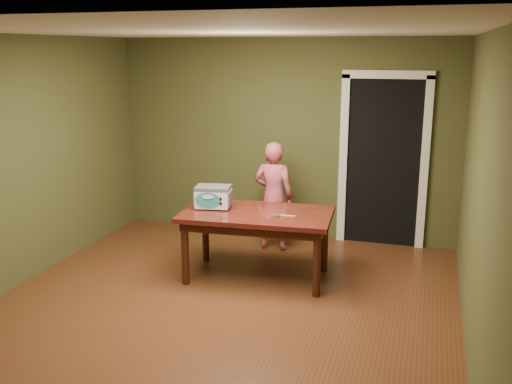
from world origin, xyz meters
TOP-DOWN VIEW (x-y plane):
  - floor at (0.00, 0.00)m, footprint 5.00×5.00m
  - room_shell at (0.00, 0.00)m, footprint 4.52×5.02m
  - doorway at (1.30, 2.78)m, footprint 1.10×0.66m
  - dining_table at (0.12, 0.92)m, footprint 1.66×1.01m
  - toy_oven at (-0.39, 0.94)m, footprint 0.43×0.33m
  - baking_pan at (0.35, 0.81)m, footprint 0.10×0.10m
  - spatula at (0.46, 0.87)m, footprint 0.18×0.03m
  - child at (0.04, 1.88)m, footprint 0.50×0.33m

SIDE VIEW (x-z plane):
  - floor at x=0.00m, z-range 0.00..0.00m
  - dining_table at x=0.12m, z-range 0.28..1.03m
  - child at x=0.04m, z-range 0.00..1.37m
  - spatula at x=0.46m, z-range 0.75..0.76m
  - baking_pan at x=0.35m, z-range 0.75..0.77m
  - toy_oven at x=-0.39m, z-range 0.76..1.01m
  - doorway at x=1.30m, z-range -0.07..2.18m
  - room_shell at x=0.00m, z-range 0.40..3.01m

